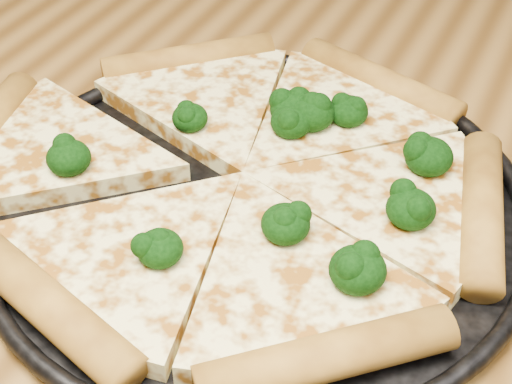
% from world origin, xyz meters
% --- Properties ---
extents(dining_table, '(1.20, 0.90, 0.75)m').
position_xyz_m(dining_table, '(0.00, 0.00, 0.66)').
color(dining_table, brown).
rests_on(dining_table, ground).
extents(pizza_pan, '(0.37, 0.37, 0.02)m').
position_xyz_m(pizza_pan, '(-0.07, 0.05, 0.76)').
color(pizza_pan, black).
rests_on(pizza_pan, dining_table).
extents(pizza, '(0.40, 0.37, 0.03)m').
position_xyz_m(pizza, '(-0.09, 0.05, 0.77)').
color(pizza, '#FFF09C').
rests_on(pizza, pizza_pan).
extents(broccoli_florets, '(0.25, 0.21, 0.03)m').
position_xyz_m(broccoli_florets, '(-0.05, 0.07, 0.78)').
color(broccoli_florets, black).
rests_on(broccoli_florets, pizza).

